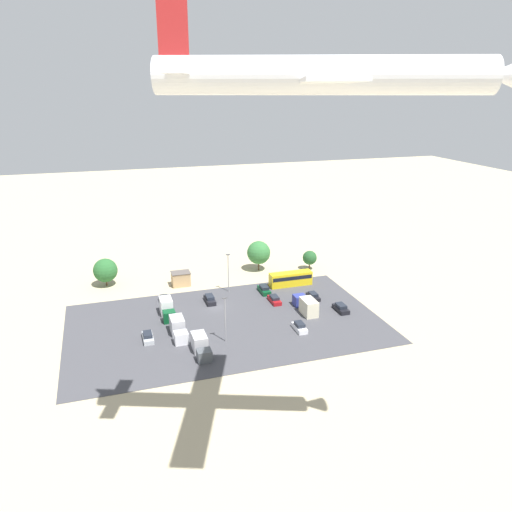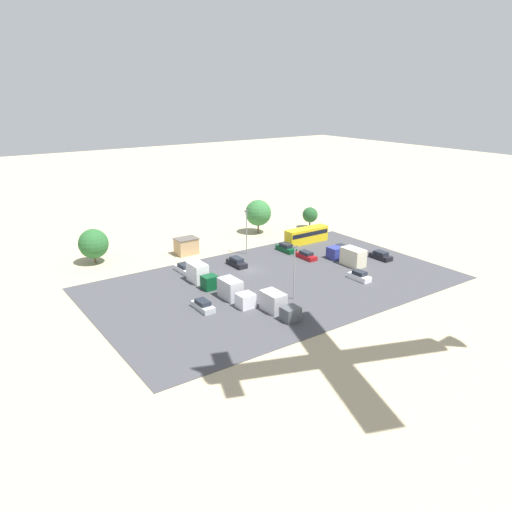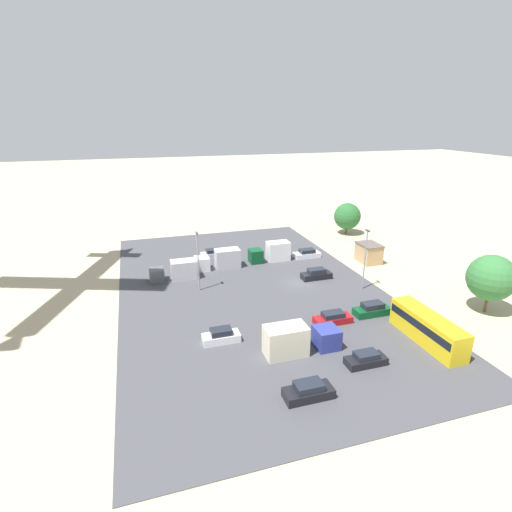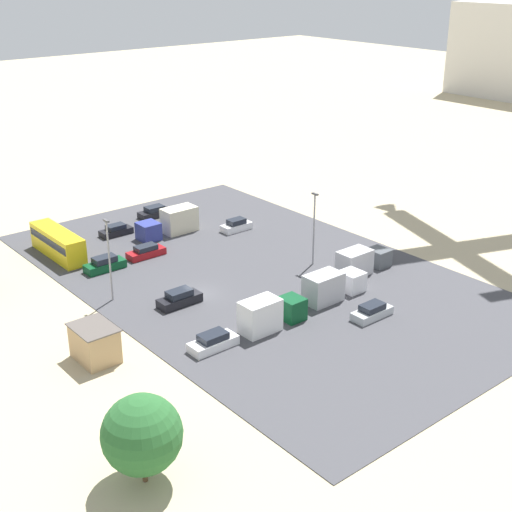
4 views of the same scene
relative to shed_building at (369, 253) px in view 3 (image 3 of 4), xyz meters
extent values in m
plane|color=tan|center=(-5.01, 14.75, -1.67)|extent=(400.00, 400.00, 0.00)
cube|color=#424247|center=(-5.01, 22.83, -1.63)|extent=(60.88, 36.59, 0.08)
cube|color=tan|center=(0.00, 0.00, -0.07)|extent=(4.16, 3.12, 3.20)
cube|color=#59514C|center=(0.00, 0.00, 1.59)|extent=(4.40, 3.36, 0.12)
cube|color=gold|center=(-24.53, 8.01, 0.03)|extent=(10.10, 2.52, 3.24)
cube|color=black|center=(-24.53, 8.01, 0.62)|extent=(9.70, 2.56, 0.91)
cube|color=#0C4723|center=(-17.22, 10.26, -1.11)|extent=(1.87, 4.73, 0.96)
cube|color=#1E232D|center=(-17.22, 10.26, -0.28)|extent=(1.57, 2.65, 0.70)
cube|color=maroon|center=(-17.64, 16.03, -1.17)|extent=(1.79, 4.69, 0.83)
cube|color=#1E232D|center=(-17.64, 16.03, -0.45)|extent=(1.50, 2.63, 0.61)
cube|color=black|center=(-29.29, 24.53, -1.14)|extent=(1.95, 4.52, 0.89)
cube|color=#1E232D|center=(-29.29, 24.53, -0.38)|extent=(1.64, 2.53, 0.65)
cube|color=black|center=(-26.42, 16.87, -1.18)|extent=(1.77, 4.23, 0.81)
cube|color=#1E232D|center=(-26.42, 16.87, -0.48)|extent=(1.49, 2.37, 0.59)
cube|color=#ADB2B7|center=(10.38, 25.14, -1.16)|extent=(1.84, 4.50, 0.84)
cube|color=#1E232D|center=(10.38, 25.14, -0.43)|extent=(1.55, 2.52, 0.62)
cube|color=black|center=(-4.26, 11.88, -1.11)|extent=(1.85, 4.69, 0.95)
cube|color=#1E232D|center=(-4.26, 11.88, -0.29)|extent=(1.55, 2.63, 0.69)
cube|color=silver|center=(5.19, 9.24, -1.15)|extent=(1.96, 4.72, 0.88)
cube|color=#1E232D|center=(5.19, 9.24, -0.38)|extent=(1.65, 2.64, 0.65)
cube|color=silver|center=(-17.77, 29.97, -1.13)|extent=(1.77, 4.19, 0.91)
cube|color=#1E232D|center=(-17.77, 29.97, -0.34)|extent=(1.49, 2.35, 0.67)
cube|color=#4C5156|center=(2.00, 35.58, -0.57)|extent=(2.44, 2.18, 2.04)
cube|color=#B2B2B7|center=(2.00, 31.46, -0.13)|extent=(2.44, 3.87, 2.91)
cube|color=#0C4723|center=(5.49, 18.72, -0.44)|extent=(2.39, 2.17, 2.30)
cube|color=white|center=(5.49, 14.63, 0.05)|extent=(2.39, 3.85, 3.28)
cube|color=silver|center=(4.71, 28.16, -0.50)|extent=(2.47, 2.27, 2.18)
cube|color=#B2B2B7|center=(4.71, 23.86, -0.03)|extent=(2.47, 4.04, 3.12)
cube|color=navy|center=(-22.25, 19.25, -0.44)|extent=(2.59, 2.52, 2.28)
cube|color=beige|center=(-22.25, 24.00, 0.04)|extent=(2.59, 4.47, 3.26)
cylinder|color=brown|center=(-20.65, -4.33, -0.41)|extent=(0.36, 0.36, 2.51)
sphere|color=#337038|center=(-20.65, -4.33, 3.05)|extent=(5.90, 5.90, 5.90)
cylinder|color=brown|center=(16.73, -5.10, -0.79)|extent=(0.36, 0.36, 1.76)
sphere|color=#28602D|center=(16.73, -5.10, 2.19)|extent=(5.59, 5.59, 5.59)
cylinder|color=gray|center=(-9.73, 7.08, 2.75)|extent=(0.20, 0.20, 8.67)
cube|color=#4C4C51|center=(-9.73, 7.08, 7.26)|extent=(0.90, 0.28, 0.20)
cylinder|color=gray|center=(-3.16, 29.94, 2.64)|extent=(0.20, 0.20, 8.46)
cube|color=#4C4C51|center=(-3.16, 29.94, 7.05)|extent=(0.90, 0.28, 0.20)
camera|label=1|loc=(16.36, 109.50, 42.45)|focal=35.00mm
camera|label=2|loc=(43.08, 85.52, 29.84)|focal=35.00mm
camera|label=3|loc=(-56.22, 37.83, 22.44)|focal=28.00mm
camera|label=4|loc=(51.97, -24.30, 31.63)|focal=50.00mm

